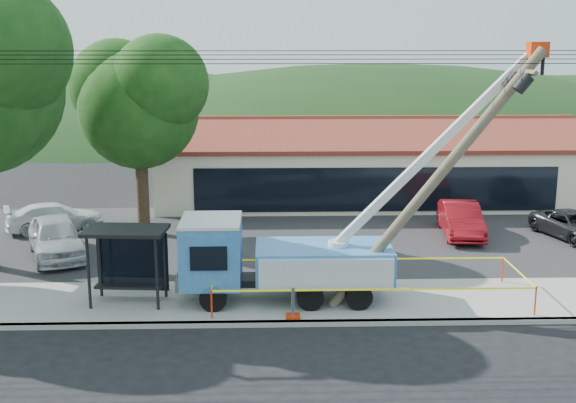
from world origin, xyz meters
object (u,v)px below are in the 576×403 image
Objects in this scene: utility_truck at (282,256)px; leaning_pole at (445,169)px; car_white at (56,232)px; car_red at (460,238)px; car_dark at (572,240)px; car_silver at (58,259)px; bus_shelter at (128,247)px.

utility_truck reaches higher than leaning_pole.
car_white is (-10.22, 9.48, -1.66)m from utility_truck.
car_red is at bearing -115.79° from car_white.
utility_truck is at bearing -166.03° from car_dark.
utility_truck is 10.51m from car_silver.
utility_truck is 2.70× the size of car_white.
leaning_pole is 1.97× the size of car_dark.
bus_shelter is 0.61× the size of car_red.
bus_shelter is (-5.05, -0.01, 0.34)m from utility_truck.
car_dark is at bearing -1.25° from car_red.
car_silver is 1.14× the size of car_dark.
car_silver reaches higher than car_dark.
car_red is 18.42m from car_white.
bus_shelter is 15.56m from car_red.
car_white is 23.30m from car_dark.
car_red reaches higher than car_dark.
bus_shelter is at bearing -75.53° from car_silver.
utility_truck is 1.39× the size of leaning_pole.
car_dark is (23.21, -2.06, 0.00)m from car_white.
leaning_pole is 1.87× the size of car_red.
car_white is at bearing 146.54° from leaning_pole.
car_silver is 17.31m from car_red.
car_dark is (21.94, 2.17, 0.00)m from car_silver.
leaning_pole is at bearing -103.47° from car_red.
utility_truck is at bearing -129.90° from car_red.
bus_shelter is at bearing -172.61° from car_white.
car_white is 1.02× the size of car_dark.
car_silver is at bearing 149.62° from utility_truck.
car_white is at bearing 137.14° from utility_truck.
car_silver is 1.12× the size of car_white.
utility_truck is 4.29× the size of bus_shelter.
bus_shelter is at bearing -143.13° from car_red.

